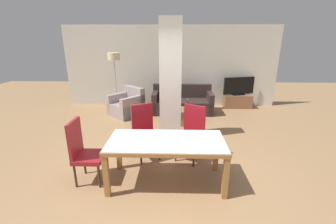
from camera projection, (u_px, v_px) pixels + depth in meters
ground_plane at (166, 181)px, 3.75m from camera, size 18.00×18.00×0.00m
back_wall at (171, 67)px, 7.66m from camera, size 7.20×0.09×2.70m
divider_pillar at (170, 82)px, 4.98m from camera, size 0.48×0.33×2.70m
dining_table at (166, 149)px, 3.56m from camera, size 1.85×0.87×0.75m
dining_chair_far_right at (192, 131)px, 4.33m from camera, size 0.63×0.63×1.06m
dining_chair_head_left at (84, 150)px, 3.61m from camera, size 0.46×0.46×1.06m
dining_chair_far_left at (145, 130)px, 4.40m from camera, size 0.62×0.62×1.06m
sofa at (182, 103)px, 7.20m from camera, size 1.89×0.86×0.86m
armchair at (127, 106)px, 6.91m from camera, size 1.17×1.18×0.84m
coffee_table at (180, 116)px, 6.20m from camera, size 0.70×0.54×0.43m
bottle at (187, 105)px, 6.09m from camera, size 0.06×0.06×0.29m
tv_stand at (237, 101)px, 7.69m from camera, size 0.92×0.40×0.45m
tv_screen at (239, 86)px, 7.53m from camera, size 1.06×0.32×0.60m
floor_lamp at (114, 62)px, 7.13m from camera, size 0.38×0.38×1.84m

